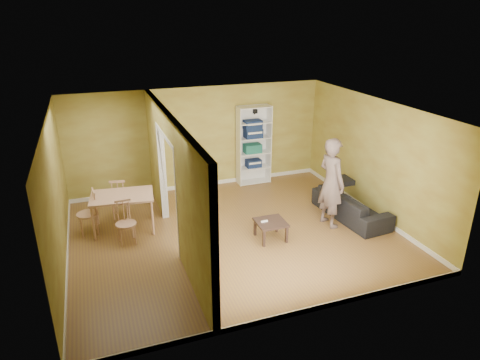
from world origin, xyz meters
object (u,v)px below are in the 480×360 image
chair_left (87,213)px  bookshelf (253,145)px  person (332,175)px  dining_table (122,199)px  sofa (351,202)px  coffee_table (271,224)px  chair_near (126,223)px  chair_far (120,197)px

chair_left → bookshelf: bearing=105.3°
person → dining_table: 4.37m
sofa → coffee_table: size_ratio=3.39×
coffee_table → chair_near: size_ratio=0.66×
chair_near → chair_far: chair_far is taller
sofa → coffee_table: 2.10m
person → bookshelf: (-0.64, 2.88, -0.10)m
chair_far → sofa: bearing=171.2°
person → chair_far: size_ratio=2.44×
dining_table → chair_left: 0.75m
person → chair_left: (-4.87, 1.29, -0.66)m
sofa → chair_near: chair_near is taller
sofa → chair_left: bearing=73.4°
person → chair_near: 4.28m
chair_near → chair_left: bearing=134.3°
person → chair_near: size_ratio=2.59×
bookshelf → dining_table: (-3.53, -1.64, -0.33)m
bookshelf → sofa: bearing=-65.0°
dining_table → chair_left: bearing=176.7°
bookshelf → chair_near: 4.23m
coffee_table → chair_near: chair_near is taller
chair_left → coffee_table: bearing=61.7°
person → chair_left: bearing=66.7°
sofa → chair_far: (-4.82, 1.76, 0.09)m
chair_left → chair_far: bearing=126.0°
chair_near → coffee_table: bearing=-20.0°
sofa → dining_table: (-4.81, 1.11, 0.33)m
dining_table → sofa: bearing=-13.0°
bookshelf → coffee_table: (-0.79, -3.05, -0.70)m
chair_left → chair_far: chair_left is taller
chair_left → sofa: bearing=72.9°
bookshelf → dining_table: size_ratio=1.64×
sofa → chair_far: size_ratio=2.13×
person → dining_table: size_ratio=1.81×
bookshelf → chair_far: size_ratio=2.22×
coffee_table → person: bearing=6.7°
bookshelf → chair_near: (-3.54, -2.23, -0.60)m
chair_far → dining_table: bearing=102.5°
dining_table → chair_left: (-0.71, 0.04, -0.23)m
person → bookshelf: person is taller
person → bookshelf: size_ratio=1.10×
dining_table → person: bearing=-16.7°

